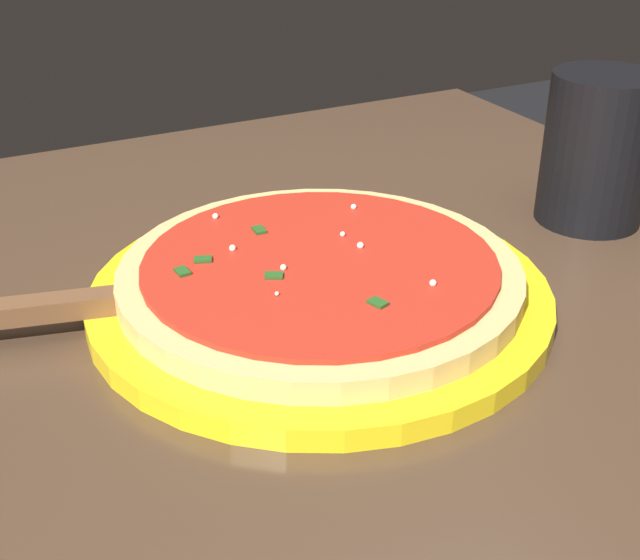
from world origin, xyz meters
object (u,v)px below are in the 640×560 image
object	(u,v)px
pizza	(320,274)
pizza_server	(85,306)
serving_plate	(320,296)
cup_tall_drink	(597,149)

from	to	relation	value
pizza	pizza_server	xyz separation A→B (m)	(0.04, 0.15, -0.00)
serving_plate	cup_tall_drink	size ratio (longest dim) A/B	2.56
pizza_server	cup_tall_drink	bearing A→B (deg)	-91.38
pizza	cup_tall_drink	bearing A→B (deg)	-84.25
serving_plate	pizza_server	world-z (taller)	pizza_server
serving_plate	pizza_server	xyz separation A→B (m)	(0.04, 0.15, 0.01)
serving_plate	cup_tall_drink	distance (m)	0.28
serving_plate	pizza	xyz separation A→B (m)	(0.00, 0.00, 0.02)
pizza_server	pizza	bearing A→B (deg)	-103.69
cup_tall_drink	pizza_server	bearing A→B (deg)	88.62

